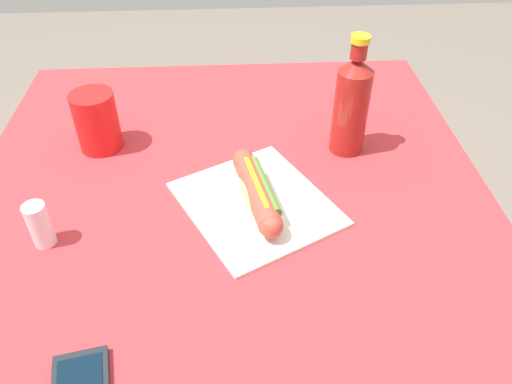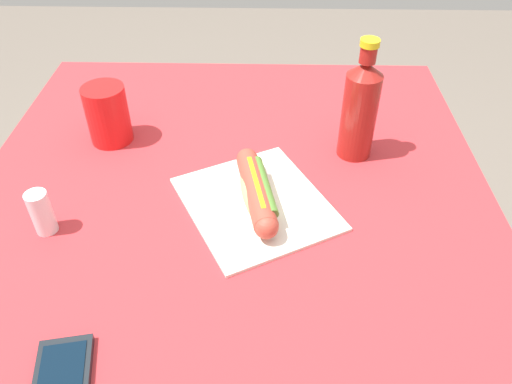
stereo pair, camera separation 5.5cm
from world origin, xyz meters
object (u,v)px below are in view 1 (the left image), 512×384
(hot_dog, at_px, (257,191))
(salt_shaker, at_px, (40,225))
(soda_bottle, at_px, (351,104))
(drinking_cup, at_px, (97,121))

(hot_dog, height_order, salt_shaker, salt_shaker)
(soda_bottle, bearing_deg, salt_shaker, -66.69)
(soda_bottle, height_order, drinking_cup, soda_bottle)
(soda_bottle, xyz_separation_m, salt_shaker, (0.23, -0.54, -0.06))
(drinking_cup, bearing_deg, salt_shaker, -9.48)
(soda_bottle, bearing_deg, hot_dog, -49.78)
(salt_shaker, bearing_deg, hot_dog, 101.54)
(drinking_cup, xyz_separation_m, salt_shaker, (0.27, -0.05, -0.02))
(drinking_cup, height_order, salt_shaker, drinking_cup)
(soda_bottle, relative_size, salt_shaker, 3.03)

